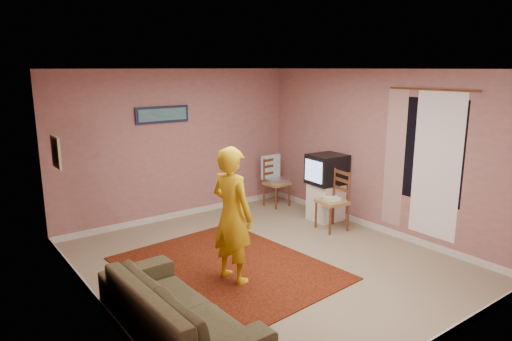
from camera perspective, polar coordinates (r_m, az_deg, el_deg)
ground at (r=6.40m, az=1.35°, el=-11.40°), size 5.00×5.00×0.00m
wall_back at (r=8.06m, az=-9.61°, el=3.17°), size 4.50×0.02×2.60m
wall_front at (r=4.37m, az=22.15°, el=-5.78°), size 4.50×0.02×2.60m
wall_left at (r=4.97m, az=-19.54°, el=-3.39°), size 0.02×5.00×2.60m
wall_right at (r=7.55m, az=15.00°, el=2.27°), size 0.02×5.00×2.60m
ceiling at (r=5.84m, az=1.48°, el=12.57°), size 4.50×5.00×0.02m
baseboard_back at (r=8.35m, az=-9.26°, el=-5.32°), size 4.50×0.02×0.10m
baseboard_left at (r=5.44m, az=-18.42°, el=-16.14°), size 0.02×5.00×0.10m
baseboard_right at (r=7.86m, az=14.43°, el=-6.73°), size 0.02×5.00×0.10m
window at (r=7.01m, az=20.78°, el=2.33°), size 0.01×1.10×1.50m
curtain_sheer at (r=6.96m, az=21.62°, el=0.51°), size 0.01×0.75×2.10m
curtain_floral at (r=7.33m, az=16.93°, el=1.44°), size 0.01×0.35×2.10m
curtain_rod at (r=6.88m, az=21.15°, el=9.43°), size 0.02×1.40×0.02m
picture_back at (r=7.83m, az=-11.61°, el=6.87°), size 0.95×0.04×0.28m
picture_left at (r=6.44m, az=-23.70°, el=2.12°), size 0.04×0.38×0.42m
area_rug at (r=6.22m, az=-3.63°, el=-12.07°), size 2.43×2.94×0.01m
tv_cabinet at (r=8.09m, az=8.72°, el=-3.86°), size 0.51×0.47×0.65m
crt_tv at (r=7.94m, az=8.83°, el=0.17°), size 0.63×0.57×0.51m
chair_a at (r=8.73m, az=2.61°, el=-0.88°), size 0.45×0.43×0.50m
dvd_player at (r=8.74m, az=2.61°, el=-1.25°), size 0.45×0.37×0.07m
blue_throw at (r=8.83m, az=1.85°, el=0.50°), size 0.44×0.05×0.46m
chair_b at (r=7.53m, az=9.55°, el=-2.95°), size 0.48×0.50×0.54m
game_console at (r=7.55m, az=9.53°, el=-3.50°), size 0.27×0.23×0.05m
sofa at (r=4.73m, az=-9.83°, el=-16.68°), size 0.88×2.12×0.61m
person at (r=5.61m, az=-3.01°, el=-5.58°), size 0.52×0.69×1.71m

